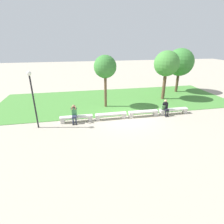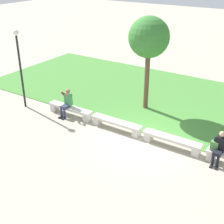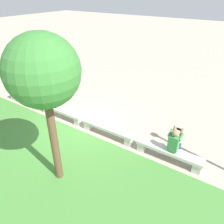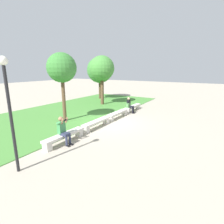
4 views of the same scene
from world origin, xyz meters
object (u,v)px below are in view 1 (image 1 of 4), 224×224
object	(u,v)px
bench_far	(173,110)
tree_left_background	(180,62)
person_photographer	(74,113)
backpack	(163,108)
bench_main	(76,118)
bench_near	(111,115)
tree_behind_wall	(105,67)
bench_mid	(143,113)
tree_right_background	(167,64)
person_distant	(166,107)
lamp_post	(32,92)

from	to	relation	value
bench_far	tree_left_background	xyz separation A→B (m)	(3.67, 6.00, 3.01)
person_photographer	backpack	size ratio (longest dim) A/B	3.08
bench_main	bench_near	bearing A→B (deg)	0.00
bench_near	tree_behind_wall	xyz separation A→B (m)	(0.03, 2.69, 3.18)
tree_left_background	tree_behind_wall	bearing A→B (deg)	-159.41
bench_near	bench_mid	xyz separation A→B (m)	(2.58, 0.00, 0.00)
bench_main	person_photographer	xyz separation A→B (m)	(-0.12, -0.08, 0.43)
bench_mid	bench_main	bearing A→B (deg)	180.00
tree_right_background	bench_near	bearing A→B (deg)	-148.16
bench_main	tree_left_background	distance (m)	13.24
person_distant	backpack	distance (m)	0.20
bench_far	tree_behind_wall	size ratio (longest dim) A/B	0.53
bench_mid	lamp_post	size ratio (longest dim) A/B	0.62
bench_far	tree_left_background	distance (m)	7.65
tree_behind_wall	tree_left_background	distance (m)	9.41
person_photographer	person_distant	bearing A→B (deg)	0.09
lamp_post	bench_mid	bearing A→B (deg)	3.29
bench_main	backpack	xyz separation A→B (m)	(6.79, -0.01, 0.32)
person_photographer	tree_behind_wall	bearing A→B (deg)	45.47
person_photographer	bench_far	bearing A→B (deg)	0.57
bench_mid	tree_behind_wall	bearing A→B (deg)	133.50
bench_mid	tree_right_background	size ratio (longest dim) A/B	0.50
bench_near	backpack	xyz separation A→B (m)	(4.21, -0.01, 0.32)
tree_behind_wall	lamp_post	bearing A→B (deg)	-148.84
person_photographer	bench_main	bearing A→B (deg)	33.30
tree_left_background	person_distant	bearing A→B (deg)	-126.19
backpack	tree_right_background	xyz separation A→B (m)	(1.87, 3.79, 2.86)
person_distant	lamp_post	xyz separation A→B (m)	(-9.55, -0.38, 1.84)
person_distant	backpack	bearing A→B (deg)	163.30
tree_right_background	tree_left_background	bearing A→B (deg)	38.94
backpack	tree_right_background	bearing A→B (deg)	63.76
person_photographer	tree_left_background	distance (m)	13.29
tree_behind_wall	bench_mid	bearing A→B (deg)	-46.50
tree_left_background	tree_right_background	xyz separation A→B (m)	(-2.75, -2.22, 0.16)
bench_near	bench_mid	bearing A→B (deg)	0.00
bench_main	tree_right_background	world-z (taller)	tree_right_background
tree_left_background	tree_right_background	distance (m)	3.54
bench_mid	person_distant	xyz separation A→B (m)	(1.81, -0.07, 0.36)
bench_far	bench_near	bearing A→B (deg)	180.00
bench_near	bench_far	size ratio (longest dim) A/B	1.00
person_photographer	lamp_post	distance (m)	3.06
tree_left_background	lamp_post	xyz separation A→B (m)	(-13.99, -6.44, -0.81)
bench_far	backpack	world-z (taller)	backpack
bench_near	bench_mid	size ratio (longest dim) A/B	1.00
person_photographer	tree_right_background	distance (m)	9.97
bench_mid	person_distant	distance (m)	1.85
person_distant	tree_behind_wall	world-z (taller)	tree_behind_wall
bench_main	tree_left_background	bearing A→B (deg)	27.73
bench_mid	backpack	bearing A→B (deg)	-0.41
bench_main	person_photographer	size ratio (longest dim) A/B	1.79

